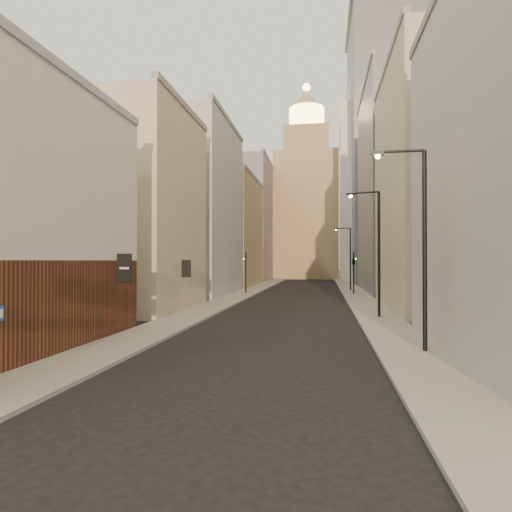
{
  "coord_description": "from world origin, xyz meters",
  "views": [
    {
      "loc": [
        2.81,
        -6.6,
        3.98
      ],
      "look_at": [
        -1.67,
        21.69,
        4.3
      ],
      "focal_mm": 30.0,
      "sensor_mm": 36.0,
      "label": 1
    }
  ],
  "objects": [
    {
      "name": "traffic_light_right",
      "position": [
        6.25,
        43.92,
        3.89
      ],
      "size": [
        0.65,
        0.63,
        5.0
      ],
      "rotation": [
        0.0,
        0.0,
        3.13
      ],
      "color": "black",
      "rests_on": "ground"
    },
    {
      "name": "traffic_light_left",
      "position": [
        -6.33,
        43.36,
        3.66
      ],
      "size": [
        0.58,
        0.5,
        5.0
      ],
      "rotation": [
        0.0,
        0.0,
        3.25
      ],
      "color": "black",
      "rests_on": "ground"
    },
    {
      "name": "highrise",
      "position": [
        18.0,
        78.0,
        25.66
      ],
      "size": [
        21.0,
        23.0,
        51.2
      ],
      "color": "gray",
      "rests_on": "ground"
    },
    {
      "name": "clock_tower",
      "position": [
        -1.0,
        92.0,
        17.63
      ],
      "size": [
        14.0,
        14.0,
        44.9
      ],
      "color": "#9A8157",
      "rests_on": "ground"
    },
    {
      "name": "right_bldg_wingrid",
      "position": [
        12.0,
        50.0,
        13.0
      ],
      "size": [
        8.0,
        20.0,
        26.0
      ],
      "primitive_type": "cube",
      "color": "gray",
      "rests_on": "ground"
    },
    {
      "name": "sidewalk_left",
      "position": [
        -6.5,
        55.0,
        0.07
      ],
      "size": [
        3.0,
        140.0,
        0.15
      ],
      "primitive_type": "cube",
      "color": "gray",
      "rests_on": "ground"
    },
    {
      "name": "streetlamp_far",
      "position": [
        6.03,
        49.99,
        4.72
      ],
      "size": [
        2.17,
        0.22,
        8.26
      ],
      "rotation": [
        0.0,
        0.0,
        0.0
      ],
      "color": "black",
      "rests_on": "ground"
    },
    {
      "name": "left_bldg_beige",
      "position": [
        -12.0,
        26.0,
        8.0
      ],
      "size": [
        8.0,
        12.0,
        16.0
      ],
      "primitive_type": "cube",
      "color": "#BDAF8C",
      "rests_on": "ground"
    },
    {
      "name": "sidewalk_right",
      "position": [
        6.5,
        55.0,
        0.07
      ],
      "size": [
        3.0,
        140.0,
        0.15
      ],
      "primitive_type": "cube",
      "color": "gray",
      "rests_on": "ground"
    },
    {
      "name": "left_bldg_grey",
      "position": [
        -12.0,
        42.0,
        10.0
      ],
      "size": [
        8.0,
        16.0,
        20.0
      ],
      "primitive_type": "cube",
      "color": "#A3A3A8",
      "rests_on": "ground"
    },
    {
      "name": "streetlamp_near",
      "position": [
        6.85,
        12.5,
        5.0
      ],
      "size": [
        2.3,
        0.24,
        8.75
      ],
      "rotation": [
        0.0,
        0.0,
        0.02
      ],
      "color": "black",
      "rests_on": "ground"
    },
    {
      "name": "white_tower",
      "position": [
        10.0,
        78.0,
        18.61
      ],
      "size": [
        8.0,
        8.0,
        41.5
      ],
      "color": "silver",
      "rests_on": "ground"
    },
    {
      "name": "left_bldg_tan",
      "position": [
        -12.0,
        60.0,
        8.5
      ],
      "size": [
        8.0,
        18.0,
        17.0
      ],
      "primitive_type": "cube",
      "color": "#9A8157",
      "rests_on": "ground"
    },
    {
      "name": "ground",
      "position": [
        0.0,
        0.0,
        0.0
      ],
      "size": [
        360.0,
        360.0,
        0.0
      ],
      "primitive_type": "plane",
      "color": "black",
      "rests_on": "ground"
    },
    {
      "name": "right_bldg_beige",
      "position": [
        12.0,
        30.0,
        10.0
      ],
      "size": [
        8.0,
        16.0,
        20.0
      ],
      "primitive_type": "cube",
      "color": "#BDAF8C",
      "rests_on": "ground"
    },
    {
      "name": "left_bldg_wingrid",
      "position": [
        -12.0,
        80.0,
        12.0
      ],
      "size": [
        8.0,
        20.0,
        24.0
      ],
      "primitive_type": "cube",
      "color": "gray",
      "rests_on": "ground"
    },
    {
      "name": "streetlamp_mid",
      "position": [
        6.35,
        23.73,
        5.02
      ],
      "size": [
        2.25,
        0.79,
        8.79
      ],
      "rotation": [
        0.0,
        0.0,
        -0.27
      ],
      "color": "black",
      "rests_on": "ground"
    }
  ]
}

